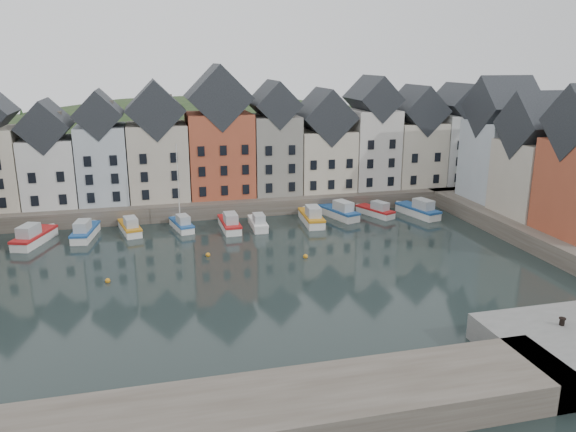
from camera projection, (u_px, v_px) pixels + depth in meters
name	position (u px, v px, depth m)	size (l,w,h in m)	color
ground	(259.00, 280.00, 53.49)	(260.00, 260.00, 0.00)	black
far_quay	(219.00, 197.00, 81.24)	(90.00, 16.00, 2.00)	#484037
right_quay	(569.00, 233.00, 64.66)	(14.00, 54.00, 2.00)	#484037
near_wall	(157.00, 430.00, 30.33)	(50.00, 6.00, 2.00)	#484037
hillside	(205.00, 260.00, 110.65)	(153.60, 70.40, 64.00)	#1F3319
far_terrace	(242.00, 145.00, 77.99)	(72.37, 8.16, 17.78)	beige
right_terrace	(540.00, 158.00, 67.02)	(8.30, 24.25, 16.36)	#B0BAC3
mooring_buoys	(211.00, 263.00, 57.50)	(20.50, 5.50, 0.50)	#C37C17
boat_a	(33.00, 237.00, 63.83)	(4.37, 7.30, 2.68)	silver
boat_b	(85.00, 232.00, 65.98)	(3.05, 6.75, 2.50)	silver
boat_c	(130.00, 227.00, 67.90)	(3.07, 6.29, 2.32)	silver
boat_d	(182.00, 224.00, 69.25)	(2.92, 5.85, 10.73)	silver
boat_e	(230.00, 224.00, 69.17)	(2.19, 6.53, 2.49)	silver
boat_f	(258.00, 223.00, 69.82)	(1.86, 5.65, 2.15)	silver
boat_g	(312.00, 217.00, 71.77)	(2.59, 7.08, 2.67)	silver
boat_h	(339.00, 212.00, 74.41)	(4.11, 7.17, 2.63)	silver
boat_i	(376.00, 211.00, 75.35)	(3.91, 6.09, 2.24)	silver
boat_j	(419.00, 210.00, 75.17)	(3.86, 7.29, 2.68)	silver
mooring_bollard	(562.00, 321.00, 40.03)	(0.48, 0.48, 0.56)	black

